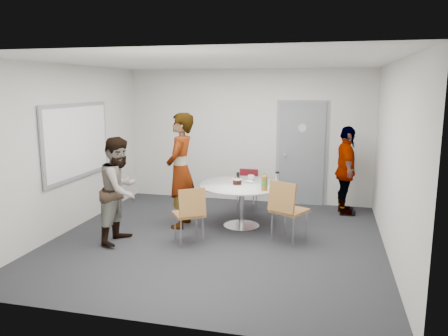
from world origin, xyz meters
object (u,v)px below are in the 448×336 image
(door, at_px, (302,154))
(whiteboard, at_px, (77,141))
(table, at_px, (243,190))
(chair_far, at_px, (248,186))
(person_right, at_px, (346,171))
(person_left, at_px, (120,190))
(chair_near_left, at_px, (190,210))
(chair_near_right, at_px, (286,205))
(person_main, at_px, (181,171))

(door, height_order, whiteboard, door)
(whiteboard, relative_size, table, 1.34)
(chair_far, relative_size, person_right, 0.48)
(person_left, bearing_deg, chair_near_left, -81.80)
(chair_near_right, relative_size, person_left, 0.60)
(chair_near_right, bearing_deg, person_main, -167.06)
(whiteboard, bearing_deg, person_main, 11.37)
(table, distance_m, chair_far, 1.06)
(door, xyz_separation_m, person_right, (0.85, -0.53, -0.20))
(chair_near_right, height_order, person_right, person_right)
(table, distance_m, person_main, 1.10)
(door, relative_size, chair_far, 2.69)
(whiteboard, height_order, table, whiteboard)
(door, xyz_separation_m, table, (-0.84, -1.74, -0.39))
(whiteboard, height_order, chair_near_right, whiteboard)
(whiteboard, xyz_separation_m, person_left, (1.05, -0.58, -0.64))
(chair_far, xyz_separation_m, person_main, (-0.91, -1.25, 0.49))
(whiteboard, height_order, person_main, whiteboard)
(chair_near_left, xyz_separation_m, chair_far, (0.48, 2.08, -0.06))
(door, height_order, person_right, door)
(person_right, bearing_deg, chair_far, 88.21)
(chair_near_left, height_order, chair_far, chair_near_left)
(table, xyz_separation_m, person_right, (1.69, 1.20, 0.19))
(chair_far, distance_m, person_right, 1.84)
(chair_near_right, distance_m, person_right, 2.07)
(chair_near_right, bearing_deg, person_left, -142.39)
(table, bearing_deg, door, 64.15)
(chair_far, bearing_deg, whiteboard, 32.07)
(chair_near_right, relative_size, person_right, 0.59)
(chair_near_right, height_order, person_main, person_main)
(door, xyz_separation_m, person_main, (-1.87, -1.94, -0.06))
(table, height_order, person_right, person_right)
(table, bearing_deg, whiteboard, -168.64)
(table, relative_size, person_right, 0.86)
(chair_near_right, height_order, person_left, person_left)
(person_left, relative_size, person_right, 0.98)
(door, relative_size, chair_near_right, 2.18)
(door, bearing_deg, chair_near_left, -117.42)
(chair_near_right, xyz_separation_m, person_right, (0.90, 1.85, 0.22))
(table, bearing_deg, chair_near_left, -119.96)
(chair_near_right, xyz_separation_m, chair_far, (-0.90, 1.69, -0.12))
(table, height_order, person_main, person_main)
(table, distance_m, chair_near_right, 1.02)
(chair_near_left, bearing_deg, chair_near_right, -19.03)
(whiteboard, relative_size, chair_near_right, 1.95)
(door, relative_size, person_main, 1.10)
(chair_near_left, bearing_deg, chair_far, 42.27)
(table, distance_m, person_left, 2.02)
(chair_near_left, distance_m, chair_near_right, 1.43)
(door, distance_m, whiteboard, 4.25)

